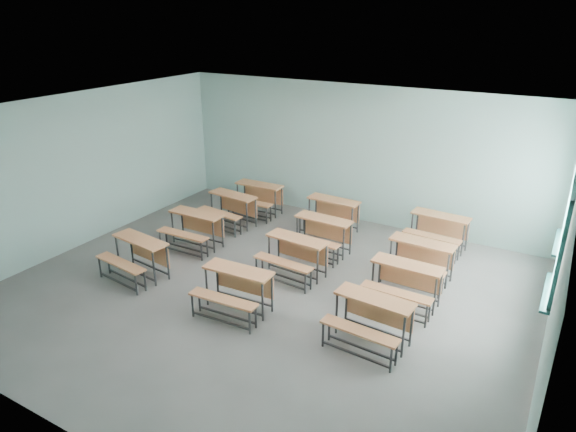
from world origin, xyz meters
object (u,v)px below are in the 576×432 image
at_px(desk_unit_r0c2, 371,315).
at_px(desk_unit_r1c2, 404,279).
at_px(desk_unit_r2c2, 420,256).
at_px(desk_unit_r3c0, 257,195).
at_px(desk_unit_r0c1, 235,285).
at_px(desk_unit_r1c1, 294,252).
at_px(desk_unit_r3c2, 438,227).
at_px(desk_unit_r2c0, 230,205).
at_px(desk_unit_r3c1, 331,211).
at_px(desk_unit_r0c0, 137,253).
at_px(desk_unit_r2c1, 321,231).
at_px(desk_unit_r1c0, 194,225).

bearing_deg(desk_unit_r0c2, desk_unit_r1c2, 89.82).
distance_m(desk_unit_r1c2, desk_unit_r2c2, 1.01).
bearing_deg(desk_unit_r3c0, desk_unit_r1c2, -28.48).
distance_m(desk_unit_r0c1, desk_unit_r1c1, 1.60).
bearing_deg(desk_unit_r3c2, desk_unit_r0c2, -86.11).
distance_m(desk_unit_r2c0, desk_unit_r3c1, 2.34).
distance_m(desk_unit_r0c0, desk_unit_r1c1, 2.95).
xyz_separation_m(desk_unit_r0c2, desk_unit_r3c2, (-0.00, 3.81, 0.00)).
height_order(desk_unit_r1c1, desk_unit_r2c1, same).
height_order(desk_unit_r0c2, desk_unit_r2c2, same).
height_order(desk_unit_r0c0, desk_unit_r1c2, same).
height_order(desk_unit_r2c2, desk_unit_r3c2, same).
relative_size(desk_unit_r1c1, desk_unit_r2c2, 1.01).
height_order(desk_unit_r1c2, desk_unit_r3c0, same).
xyz_separation_m(desk_unit_r2c1, desk_unit_r3c0, (-2.35, 1.20, 0.00)).
height_order(desk_unit_r0c0, desk_unit_r0c1, same).
bearing_deg(desk_unit_r1c1, desk_unit_r0c1, -94.17).
bearing_deg(desk_unit_r2c0, desk_unit_r2c2, 1.54).
xyz_separation_m(desk_unit_r3c1, desk_unit_r3c2, (2.34, 0.26, 0.00)).
relative_size(desk_unit_r0c0, desk_unit_r1c1, 1.03).
xyz_separation_m(desk_unit_r0c1, desk_unit_r2c2, (2.32, 2.59, 0.00)).
xyz_separation_m(desk_unit_r0c1, desk_unit_r2c0, (-2.26, 2.97, 0.00)).
xyz_separation_m(desk_unit_r1c2, desk_unit_r2c1, (-2.13, 1.12, 0.00)).
bearing_deg(desk_unit_r0c1, desk_unit_r1c1, 78.80).
xyz_separation_m(desk_unit_r0c1, desk_unit_r3c1, (-0.08, 3.83, 0.00)).
relative_size(desk_unit_r3c0, desk_unit_r3c2, 0.97).
bearing_deg(desk_unit_r1c0, desk_unit_r0c2, -17.58).
xyz_separation_m(desk_unit_r3c0, desk_unit_r3c1, (2.05, -0.08, 0.00)).
relative_size(desk_unit_r0c0, desk_unit_r2c1, 1.05).
distance_m(desk_unit_r0c2, desk_unit_r3c1, 4.26).
bearing_deg(desk_unit_r1c0, desk_unit_r1c2, -1.48).
distance_m(desk_unit_r0c0, desk_unit_r0c2, 4.58).
distance_m(desk_unit_r0c2, desk_unit_r1c1, 2.42).
xyz_separation_m(desk_unit_r2c2, desk_unit_r3c1, (-2.40, 1.24, 0.00)).
height_order(desk_unit_r2c0, desk_unit_r3c0, same).
xyz_separation_m(desk_unit_r0c0, desk_unit_r0c1, (2.31, -0.08, 0.00)).
bearing_deg(desk_unit_r1c1, desk_unit_r2c2, 29.87).
bearing_deg(desk_unit_r1c2, desk_unit_r2c2, 93.54).
distance_m(desk_unit_r0c1, desk_unit_r2c2, 3.48).
bearing_deg(desk_unit_r0c0, desk_unit_r0c2, 10.14).
bearing_deg(desk_unit_r2c0, desk_unit_r1c1, -23.01).
relative_size(desk_unit_r0c2, desk_unit_r3c2, 1.00).
xyz_separation_m(desk_unit_r0c1, desk_unit_r1c0, (-2.23, 1.64, 0.00)).
height_order(desk_unit_r2c1, desk_unit_r3c0, same).
bearing_deg(desk_unit_r1c2, desk_unit_r3c0, 153.90).
distance_m(desk_unit_r0c2, desk_unit_r1c0, 4.70).
relative_size(desk_unit_r1c1, desk_unit_r3c1, 1.01).
distance_m(desk_unit_r2c2, desk_unit_r3c0, 4.64).
relative_size(desk_unit_r0c1, desk_unit_r2c0, 0.97).
bearing_deg(desk_unit_r3c1, desk_unit_r2c0, -155.86).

